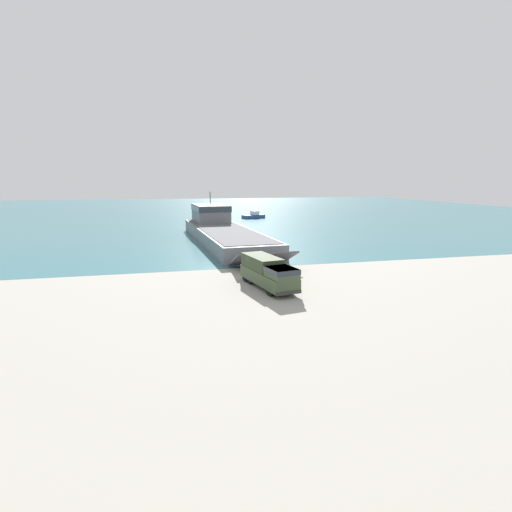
% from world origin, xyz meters
% --- Properties ---
extents(ground_plane, '(240.00, 240.00, 0.00)m').
position_xyz_m(ground_plane, '(0.00, 0.00, 0.00)').
color(ground_plane, '#9E998E').
extents(water_surface, '(240.00, 180.00, 0.01)m').
position_xyz_m(water_surface, '(0.00, 95.96, 0.00)').
color(water_surface, '#336B75').
rests_on(water_surface, ground_plane).
extents(landing_craft, '(10.23, 40.75, 7.80)m').
position_xyz_m(landing_craft, '(0.62, 28.41, 1.90)').
color(landing_craft, slate).
rests_on(landing_craft, ground_plane).
extents(military_truck, '(3.83, 8.39, 2.79)m').
position_xyz_m(military_truck, '(0.40, -2.96, 1.49)').
color(military_truck, '#3D4C33').
rests_on(military_truck, ground_plane).
extents(soldier_on_ramp, '(0.44, 0.25, 1.64)m').
position_xyz_m(soldier_on_ramp, '(3.15, -2.93, 0.94)').
color(soldier_on_ramp, '#3D4C33').
rests_on(soldier_on_ramp, ground_plane).
extents(moored_boat_a, '(6.40, 4.69, 1.98)m').
position_xyz_m(moored_boat_a, '(14.87, 65.13, 0.66)').
color(moored_boat_a, navy).
rests_on(moored_boat_a, ground_plane).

